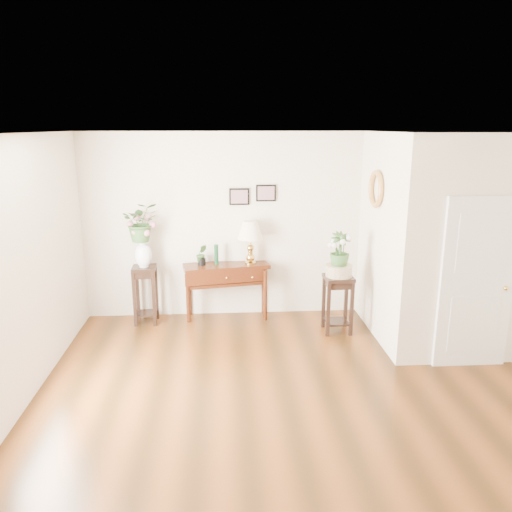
{
  "coord_description": "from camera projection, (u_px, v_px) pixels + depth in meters",
  "views": [
    {
      "loc": [
        -0.91,
        -4.68,
        2.86
      ],
      "look_at": [
        -0.5,
        1.3,
        1.3
      ],
      "focal_mm": 35.0,
      "sensor_mm": 36.0,
      "label": 1
    }
  ],
  "objects": [
    {
      "name": "floor",
      "position": [
        311.0,
        404.0,
        5.3
      ],
      "size": [
        6.0,
        5.5,
        0.02
      ],
      "primitive_type": "cube",
      "color": "#653311",
      "rests_on": "ground"
    },
    {
      "name": "ceiling",
      "position": [
        319.0,
        134.0,
        4.6
      ],
      "size": [
        6.0,
        5.5,
        0.02
      ],
      "primitive_type": "cube",
      "color": "white",
      "rests_on": "ground"
    },
    {
      "name": "wall_back",
      "position": [
        282.0,
        225.0,
        7.61
      ],
      "size": [
        6.0,
        0.02,
        2.8
      ],
      "primitive_type": "cube",
      "color": "silver",
      "rests_on": "ground"
    },
    {
      "name": "wall_front",
      "position": [
        423.0,
        455.0,
        2.3
      ],
      "size": [
        6.0,
        0.02,
        2.8
      ],
      "primitive_type": "cube",
      "color": "silver",
      "rests_on": "ground"
    },
    {
      "name": "wall_left",
      "position": [
        4.0,
        285.0,
        4.75
      ],
      "size": [
        0.02,
        5.5,
        2.8
      ],
      "primitive_type": "cube",
      "color": "silver",
      "rests_on": "ground"
    },
    {
      "name": "partition",
      "position": [
        443.0,
        237.0,
        6.8
      ],
      "size": [
        1.8,
        1.95,
        2.8
      ],
      "primitive_type": "cube",
      "color": "silver",
      "rests_on": "floor"
    },
    {
      "name": "door",
      "position": [
        477.0,
        284.0,
        5.93
      ],
      "size": [
        0.9,
        0.05,
        2.1
      ],
      "primitive_type": "cube",
      "color": "silver",
      "rests_on": "floor"
    },
    {
      "name": "art_print_left",
      "position": [
        239.0,
        197.0,
        7.43
      ],
      "size": [
        0.3,
        0.02,
        0.25
      ],
      "primitive_type": "cube",
      "color": "black",
      "rests_on": "wall_back"
    },
    {
      "name": "art_print_right",
      "position": [
        266.0,
        193.0,
        7.44
      ],
      "size": [
        0.3,
        0.02,
        0.25
      ],
      "primitive_type": "cube",
      "color": "black",
      "rests_on": "wall_back"
    },
    {
      "name": "wall_ornament",
      "position": [
        376.0,
        189.0,
        6.7
      ],
      "size": [
        0.07,
        0.51,
        0.51
      ],
      "primitive_type": "torus",
      "rotation": [
        0.0,
        1.57,
        0.0
      ],
      "color": "#DC8C47",
      "rests_on": "partition"
    },
    {
      "name": "console_table",
      "position": [
        227.0,
        291.0,
        7.62
      ],
      "size": [
        1.33,
        0.64,
        0.85
      ],
      "primitive_type": "cube",
      "rotation": [
        0.0,
        0.0,
        0.17
      ],
      "color": "black",
      "rests_on": "floor"
    },
    {
      "name": "table_lamp",
      "position": [
        250.0,
        241.0,
        7.45
      ],
      "size": [
        0.48,
        0.48,
        0.67
      ],
      "primitive_type": "cube",
      "rotation": [
        0.0,
        0.0,
        0.33
      ],
      "color": "#BB9842",
      "rests_on": "console_table"
    },
    {
      "name": "green_vase",
      "position": [
        216.0,
        253.0,
        7.46
      ],
      "size": [
        0.07,
        0.07,
        0.3
      ],
      "primitive_type": "cylinder",
      "rotation": [
        0.0,
        0.0,
        0.18
      ],
      "color": "#113D20",
      "rests_on": "console_table"
    },
    {
      "name": "potted_plant",
      "position": [
        202.0,
        255.0,
        7.45
      ],
      "size": [
        0.18,
        0.16,
        0.29
      ],
      "primitive_type": "imported",
      "rotation": [
        0.0,
        0.0,
        0.21
      ],
      "color": "#335F2B",
      "rests_on": "console_table"
    },
    {
      "name": "plant_stand_a",
      "position": [
        146.0,
        295.0,
        7.41
      ],
      "size": [
        0.36,
        0.36,
        0.87
      ],
      "primitive_type": "cube",
      "rotation": [
        0.0,
        0.0,
        0.05
      ],
      "color": "black",
      "rests_on": "floor"
    },
    {
      "name": "porcelain_vase",
      "position": [
        143.0,
        252.0,
        7.25
      ],
      "size": [
        0.26,
        0.26,
        0.43
      ],
      "primitive_type": null,
      "rotation": [
        0.0,
        0.0,
        0.06
      ],
      "color": "white",
      "rests_on": "plant_stand_a"
    },
    {
      "name": "lily_arrangement",
      "position": [
        141.0,
        220.0,
        7.13
      ],
      "size": [
        0.6,
        0.55,
        0.57
      ],
      "primitive_type": "imported",
      "rotation": [
        0.0,
        0.0,
        0.22
      ],
      "color": "#335F2B",
      "rests_on": "porcelain_vase"
    },
    {
      "name": "plant_stand_b",
      "position": [
        337.0,
        304.0,
        7.1
      ],
      "size": [
        0.4,
        0.4,
        0.83
      ],
      "primitive_type": "cube",
      "rotation": [
        0.0,
        0.0,
        0.04
      ],
      "color": "black",
      "rests_on": "floor"
    },
    {
      "name": "ceramic_bowl",
      "position": [
        339.0,
        271.0,
        6.98
      ],
      "size": [
        0.48,
        0.48,
        0.16
      ],
      "primitive_type": "cylinder",
      "rotation": [
        0.0,
        0.0,
        0.42
      ],
      "color": "beige",
      "rests_on": "plant_stand_b"
    },
    {
      "name": "narcissus",
      "position": [
        340.0,
        250.0,
        6.9
      ],
      "size": [
        0.35,
        0.35,
        0.51
      ],
      "primitive_type": "imported",
      "rotation": [
        0.0,
        0.0,
        0.28
      ],
      "color": "#335F2B",
      "rests_on": "ceramic_bowl"
    }
  ]
}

